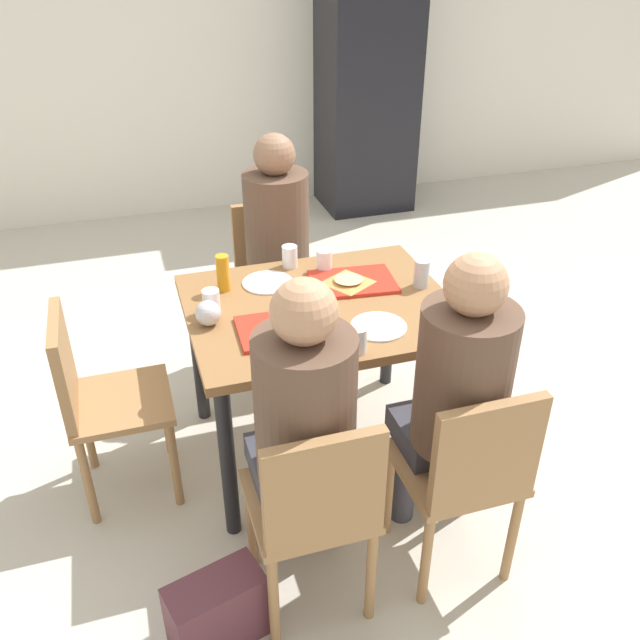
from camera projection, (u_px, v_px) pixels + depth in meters
ground_plane at (320, 446)px, 3.18m from camera, size 10.00×10.00×0.02m
back_wall at (193, 29)px, 5.07m from camera, size 10.00×0.10×2.80m
main_table at (320, 325)px, 2.83m from camera, size 1.09×0.88×0.76m
chair_near_left at (315, 506)px, 2.17m from camera, size 0.40×0.40×0.86m
chair_near_right at (467, 470)px, 2.31m from camera, size 0.40×0.40×0.86m
chair_far_side at (274, 272)px, 3.58m from camera, size 0.40×0.40×0.86m
chair_left_end at (97, 394)px, 2.68m from camera, size 0.40×0.40×0.86m
person_in_red at (302, 419)px, 2.16m from camera, size 0.32×0.42×1.27m
person_in_brown_jacket at (456, 389)px, 2.29m from camera, size 0.32×0.42×1.27m
person_far_side at (279, 240)px, 3.34m from camera, size 0.32×0.42×1.27m
tray_red_near at (285, 329)px, 2.60m from camera, size 0.37×0.27×0.02m
tray_red_far at (353, 282)px, 2.93m from camera, size 0.39×0.30×0.02m
paper_plate_center at (268, 283)px, 2.94m from camera, size 0.22×0.22×0.01m
paper_plate_near_edge at (379, 327)px, 2.62m from camera, size 0.22×0.22×0.01m
pizza_slice_a at (284, 328)px, 2.58m from camera, size 0.24×0.18×0.02m
pizza_slice_b at (348, 280)px, 2.91m from camera, size 0.22×0.21×0.02m
plastic_cup_a at (290, 256)px, 3.05m from camera, size 0.07×0.07×0.10m
plastic_cup_b at (358, 340)px, 2.46m from camera, size 0.07×0.07×0.10m
plastic_cup_c at (211, 302)px, 2.70m from camera, size 0.07×0.07×0.10m
plastic_cup_d at (324, 261)px, 3.02m from camera, size 0.07×0.07×0.10m
soda_can at (422, 273)px, 2.89m from camera, size 0.07×0.07×0.12m
condiment_bottle at (223, 273)px, 2.85m from camera, size 0.06×0.06×0.16m
foil_bundle at (208, 313)px, 2.62m from camera, size 0.10×0.10×0.10m
handbag at (217, 612)px, 2.26m from camera, size 0.35×0.24×0.28m
drink_fridge at (367, 89)px, 5.34m from camera, size 0.70×0.60×1.90m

